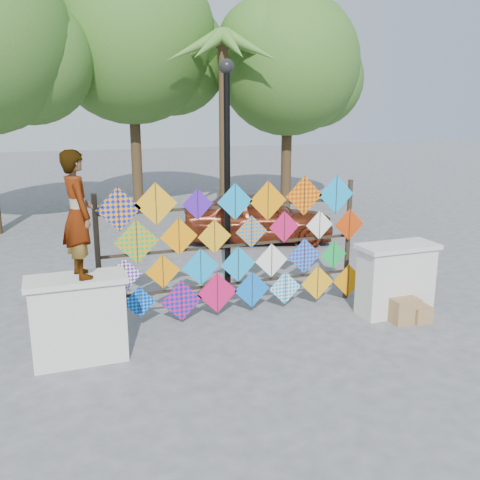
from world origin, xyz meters
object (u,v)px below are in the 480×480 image
at_px(sedan, 258,217).
at_px(lamppost, 227,156).
at_px(kite_rack, 238,248).
at_px(vendor_woman, 78,215).

relative_size(sedan, lamppost, 0.91).
bearing_deg(lamppost, kite_rack, -100.34).
xyz_separation_m(vendor_woman, sedan, (4.95, 5.68, -1.48)).
distance_m(vendor_woman, lamppost, 3.68).
bearing_deg(vendor_woman, sedan, -53.34).
bearing_deg(lamppost, vendor_woman, -142.89).
bearing_deg(kite_rack, lamppost, 79.66).
xyz_separation_m(kite_rack, sedan, (2.27, 4.75, -0.53)).
xyz_separation_m(kite_rack, vendor_woman, (-2.68, -0.93, 0.94)).
bearing_deg(lamppost, sedan, 59.64).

